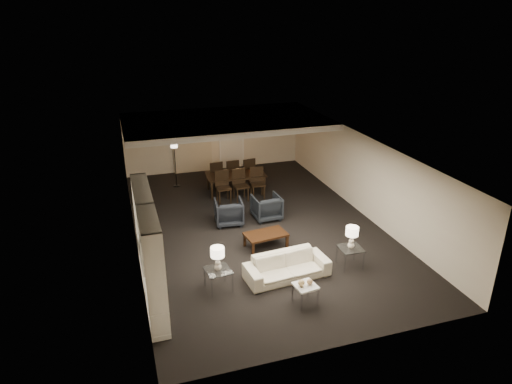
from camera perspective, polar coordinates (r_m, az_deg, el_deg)
The scene contains 35 objects.
floor at distance 13.75m, azimuth 0.00°, elevation -4.25°, with size 11.00×11.00×0.00m, color black.
ceiling at distance 12.83m, azimuth 0.00°, elevation 5.80°, with size 7.00×11.00×0.02m, color silver.
wall_back at distance 18.29m, azimuth -5.25°, elevation 6.65°, with size 7.00×0.02×2.50m, color beige.
wall_front at distance 8.74m, azimuth 11.21°, elevation -12.14°, with size 7.00×0.02×2.50m, color beige.
wall_left at distance 12.71m, azimuth -15.22°, elevation -1.17°, with size 0.02×11.00×2.50m, color beige.
wall_right at distance 14.61m, azimuth 13.21°, elevation 2.11°, with size 0.02×11.00×2.50m, color beige.
ceiling_soffit at distance 16.12m, azimuth -3.81°, elevation 8.79°, with size 7.00×4.00×0.20m, color silver.
curtains at distance 18.07m, azimuth -7.99°, elevation 6.16°, with size 1.50×0.12×2.40m, color beige.
door at distance 18.47m, azimuth -3.08°, elevation 6.22°, with size 0.90×0.05×2.10m, color silver.
painting at distance 18.72m, azimuth 1.09°, elevation 8.04°, with size 0.95×0.04×0.65m, color #142D38.
media_unit at distance 10.40m, azimuth -13.27°, elevation -6.87°, with size 0.38×3.40×2.35m, color white, non-canonical shape.
pendant_light at distance 16.31m, azimuth -2.73°, elevation 7.23°, with size 0.52×0.52×0.24m, color #D8591E.
sofa at distance 11.17m, azimuth 3.90°, elevation -9.27°, with size 2.05×0.80×0.60m, color beige.
coffee_table at distance 12.52m, azimuth 1.23°, elevation -6.02°, with size 1.12×0.65×0.40m, color black, non-canonical shape.
armchair_left at distance 13.75m, azimuth -3.42°, elevation -2.52°, with size 0.81×0.84×0.76m, color black.
armchair_right at distance 14.06m, azimuth 1.32°, elevation -1.91°, with size 0.81×0.84×0.76m, color black.
side_table_left at distance 10.77m, azimuth -4.72°, elevation -10.85°, with size 0.56×0.56×0.52m, color silver, non-canonical shape.
side_table_right at distance 11.85m, azimuth 11.66°, elevation -7.95°, with size 0.56×0.56×0.52m, color white, non-canonical shape.
table_lamp_left at distance 10.48m, azimuth -4.82°, elevation -8.32°, with size 0.32×0.32×0.58m, color beige, non-canonical shape.
table_lamp_right at distance 11.58m, azimuth 11.87°, elevation -5.59°, with size 0.32×0.32×0.58m, color white, non-canonical shape.
marble_table at distance 10.36m, azimuth 6.14°, elevation -12.57°, with size 0.47×0.47×0.47m, color silver, non-canonical shape.
gold_gourd_a at distance 10.16m, azimuth 5.69°, elevation -11.25°, with size 0.15×0.15×0.15m, color #E5BD79.
gold_gourd_b at distance 10.23m, azimuth 6.74°, elevation -11.08°, with size 0.13×0.13×0.13m, color tan.
television at distance 11.12m, azimuth -13.41°, elevation -5.66°, with size 0.13×1.01×0.58m, color black.
vase_blue at distance 9.45m, azimuth -12.63°, elevation -10.17°, with size 0.17×0.17×0.18m, color #24409E.
vase_amber at distance 9.81m, azimuth -13.29°, elevation -5.55°, with size 0.18×0.18×0.18m, color #A87E38.
floor_speaker at distance 12.21m, azimuth -13.23°, elevation -5.71°, with size 0.12×0.12×1.06m, color black.
dining_table at distance 16.02m, azimuth -2.53°, elevation 1.07°, with size 2.03×1.13×0.71m, color black.
chair_nl at distance 15.23m, azimuth -4.08°, elevation 0.59°, with size 0.49×0.49×1.06m, color black, non-canonical shape.
chair_nm at distance 15.37m, azimuth -1.90°, elevation 0.84°, with size 0.49×0.49×1.06m, color black, non-canonical shape.
chair_nr at distance 15.53m, azimuth 0.23°, elevation 1.08°, with size 0.49×0.49×1.06m, color black, non-canonical shape.
chair_fl at distance 16.42m, azimuth -5.16°, elevation 2.18°, with size 0.49×0.49×1.06m, color black, non-canonical shape.
chair_fm at distance 16.55m, azimuth -3.13°, elevation 2.40°, with size 0.49×0.49×1.06m, color black, non-canonical shape.
chair_fr at distance 16.70m, azimuth -1.14°, elevation 2.61°, with size 0.49×0.49×1.06m, color black, non-canonical shape.
floor_lamp at distance 16.73m, azimuth -10.06°, elevation 3.46°, with size 0.24×0.24×1.69m, color black, non-canonical shape.
Camera 1 is at (-3.72, -11.74, 6.12)m, focal length 32.00 mm.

